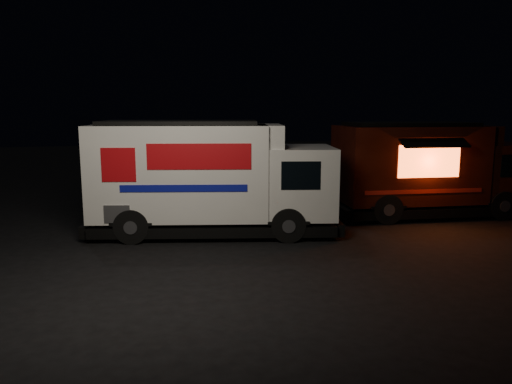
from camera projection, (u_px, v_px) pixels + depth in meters
name	position (u px, v px, depth m)	size (l,w,h in m)	color
ground	(220.00, 247.00, 13.54)	(80.00, 80.00, 0.00)	black
white_truck	(214.00, 178.00, 14.79)	(7.42, 2.53, 3.36)	silver
red_truck	(432.00, 169.00, 17.37)	(6.98, 2.57, 3.25)	#3B130A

